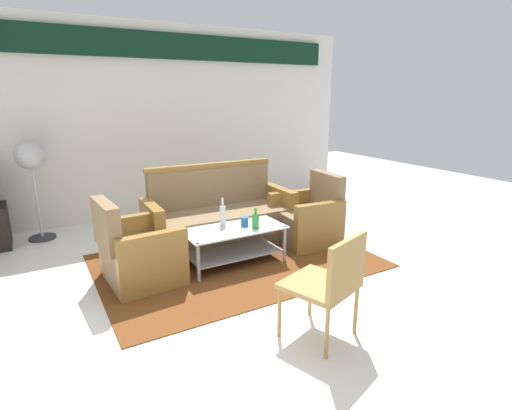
# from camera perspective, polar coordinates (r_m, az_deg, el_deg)

# --- Properties ---
(ground_plane) EXTENTS (14.00, 14.00, 0.00)m
(ground_plane) POSITION_cam_1_polar(r_m,az_deg,el_deg) (3.94, 1.04, -11.73)
(ground_plane) COLOR white
(wall_back) EXTENTS (6.52, 0.19, 2.80)m
(wall_back) POSITION_cam_1_polar(r_m,az_deg,el_deg) (6.33, -13.62, 12.12)
(wall_back) COLOR silver
(wall_back) RESTS_ON ground
(rug) EXTENTS (2.94, 2.03, 0.01)m
(rug) POSITION_cam_1_polar(r_m,az_deg,el_deg) (4.53, -2.79, -7.92)
(rug) COLOR brown
(rug) RESTS_ON ground
(couch) EXTENTS (1.82, 0.79, 0.96)m
(couch) POSITION_cam_1_polar(r_m,az_deg,el_deg) (4.98, -5.22, -1.96)
(couch) COLOR #7F6647
(couch) RESTS_ON rug
(armchair_left) EXTENTS (0.74, 0.80, 0.85)m
(armchair_left) POSITION_cam_1_polar(r_m,az_deg,el_deg) (4.13, -16.38, -6.70)
(armchair_left) COLOR #7F6647
(armchair_left) RESTS_ON rug
(armchair_right) EXTENTS (0.75, 0.81, 0.85)m
(armchair_right) POSITION_cam_1_polar(r_m,az_deg,el_deg) (5.05, 7.30, -2.10)
(armchair_right) COLOR #7F6647
(armchair_right) RESTS_ON rug
(coffee_table) EXTENTS (1.10, 0.60, 0.40)m
(coffee_table) POSITION_cam_1_polar(r_m,az_deg,el_deg) (4.40, -3.33, -4.90)
(coffee_table) COLOR silver
(coffee_table) RESTS_ON rug
(bottle_green) EXTENTS (0.07, 0.07, 0.22)m
(bottle_green) POSITION_cam_1_polar(r_m,az_deg,el_deg) (4.30, -0.07, -2.23)
(bottle_green) COLOR #2D8C38
(bottle_green) RESTS_ON coffee_table
(bottle_clear) EXTENTS (0.07, 0.07, 0.31)m
(bottle_clear) POSITION_cam_1_polar(r_m,az_deg,el_deg) (4.38, -4.75, -1.47)
(bottle_clear) COLOR silver
(bottle_clear) RESTS_ON coffee_table
(cup) EXTENTS (0.08, 0.08, 0.10)m
(cup) POSITION_cam_1_polar(r_m,az_deg,el_deg) (4.38, -1.63, -2.37)
(cup) COLOR #2659A5
(cup) RESTS_ON coffee_table
(pedestal_fan) EXTENTS (0.36, 0.36, 1.27)m
(pedestal_fan) POSITION_cam_1_polar(r_m,az_deg,el_deg) (5.66, -29.34, 5.49)
(pedestal_fan) COLOR #2D2D33
(pedestal_fan) RESTS_ON ground
(wicker_chair) EXTENTS (0.61, 0.61, 0.84)m
(wicker_chair) POSITION_cam_1_polar(r_m,az_deg,el_deg) (3.04, 10.49, -10.36)
(wicker_chair) COLOR #AD844C
(wicker_chair) RESTS_ON ground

